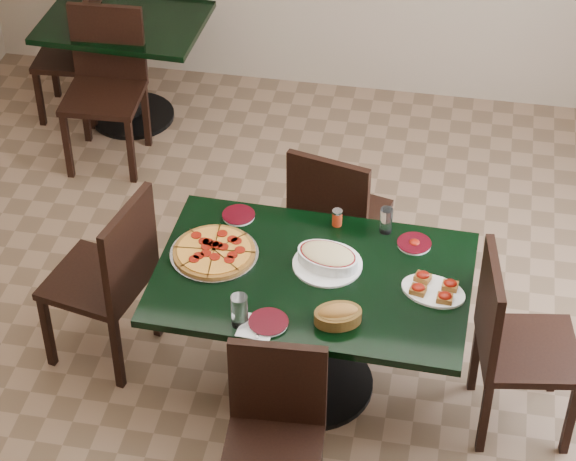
% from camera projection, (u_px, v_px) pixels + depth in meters
% --- Properties ---
extents(floor, '(5.50, 5.50, 0.00)m').
position_uv_depth(floor, '(261.00, 357.00, 5.92)').
color(floor, brown).
rests_on(floor, ground).
extents(room_shell, '(5.50, 5.50, 5.50)m').
position_uv_depth(room_shell, '(495.00, 20.00, 6.36)').
color(room_shell, white).
rests_on(room_shell, floor).
extents(main_table, '(1.52, 1.00, 0.75)m').
position_uv_depth(main_table, '(312.00, 303.00, 5.41)').
color(main_table, black).
rests_on(main_table, floor).
extents(back_table, '(1.06, 0.79, 0.75)m').
position_uv_depth(back_table, '(126.00, 50.00, 7.37)').
color(back_table, black).
rests_on(back_table, floor).
extents(chair_far, '(0.54, 0.54, 0.96)m').
position_uv_depth(chair_far, '(335.00, 213.00, 6.00)').
color(chair_far, black).
rests_on(chair_far, floor).
extents(chair_near, '(0.45, 0.45, 0.92)m').
position_uv_depth(chair_near, '(275.00, 428.00, 4.87)').
color(chair_near, black).
rests_on(chair_near, floor).
extents(chair_right, '(0.53, 0.53, 0.99)m').
position_uv_depth(chair_right, '(511.00, 337.00, 5.24)').
color(chair_right, black).
rests_on(chair_right, floor).
extents(chair_left, '(0.56, 0.56, 1.00)m').
position_uv_depth(chair_left, '(112.00, 273.00, 5.59)').
color(chair_left, black).
rests_on(chair_left, floor).
extents(back_chair_near, '(0.49, 0.49, 1.01)m').
position_uv_depth(back_chair_near, '(106.00, 77.00, 7.02)').
color(back_chair_near, black).
rests_on(back_chair_near, floor).
extents(back_chair_left, '(0.44, 0.44, 0.89)m').
position_uv_depth(back_chair_left, '(80.00, 49.00, 7.43)').
color(back_chair_left, black).
rests_on(back_chair_left, floor).
extents(pepperoni_pizza, '(0.43, 0.43, 0.04)m').
position_uv_depth(pepperoni_pizza, '(214.00, 252.00, 5.40)').
color(pepperoni_pizza, '#B5B5BC').
rests_on(pepperoni_pizza, main_table).
extents(lasagna_casserole, '(0.34, 0.34, 0.09)m').
position_uv_depth(lasagna_casserole, '(328.00, 258.00, 5.32)').
color(lasagna_casserole, white).
rests_on(lasagna_casserole, main_table).
extents(bread_basket, '(0.26, 0.21, 0.09)m').
position_uv_depth(bread_basket, '(338.00, 315.00, 5.03)').
color(bread_basket, brown).
rests_on(bread_basket, main_table).
extents(bruschetta_platter, '(0.36, 0.29, 0.05)m').
position_uv_depth(bruschetta_platter, '(433.00, 289.00, 5.19)').
color(bruschetta_platter, white).
rests_on(bruschetta_platter, main_table).
extents(side_plate_near, '(0.18, 0.18, 0.02)m').
position_uv_depth(side_plate_near, '(268.00, 322.00, 5.04)').
color(side_plate_near, white).
rests_on(side_plate_near, main_table).
extents(side_plate_far_r, '(0.17, 0.17, 0.03)m').
position_uv_depth(side_plate_far_r, '(414.00, 243.00, 5.46)').
color(side_plate_far_r, white).
rests_on(side_plate_far_r, main_table).
extents(side_plate_far_l, '(0.17, 0.17, 0.02)m').
position_uv_depth(side_plate_far_l, '(239.00, 215.00, 5.64)').
color(side_plate_far_l, white).
rests_on(side_plate_far_l, main_table).
extents(napkin_setting, '(0.17, 0.17, 0.01)m').
position_uv_depth(napkin_setting, '(257.00, 327.00, 5.02)').
color(napkin_setting, silver).
rests_on(napkin_setting, main_table).
extents(water_glass_a, '(0.06, 0.06, 0.14)m').
position_uv_depth(water_glass_a, '(386.00, 220.00, 5.51)').
color(water_glass_a, white).
rests_on(water_glass_a, main_table).
extents(water_glass_b, '(0.08, 0.08, 0.16)m').
position_uv_depth(water_glass_b, '(240.00, 311.00, 4.99)').
color(water_glass_b, white).
rests_on(water_glass_b, main_table).
extents(pepper_shaker, '(0.05, 0.05, 0.09)m').
position_uv_depth(pepper_shaker, '(337.00, 217.00, 5.56)').
color(pepper_shaker, '#AB3512').
rests_on(pepper_shaker, main_table).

